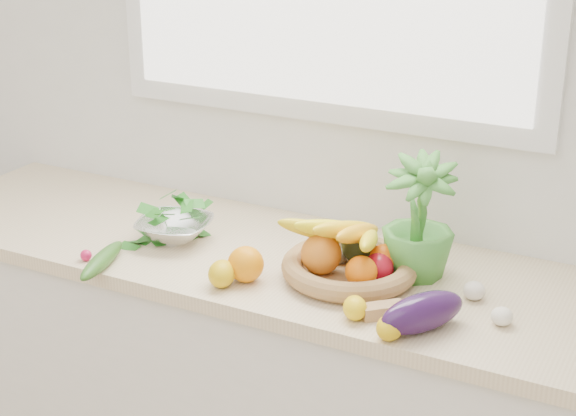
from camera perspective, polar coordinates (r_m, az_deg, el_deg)
The scene contains 18 objects.
back_wall at distance 2.48m, azimuth 2.41°, elevation 9.09°, with size 4.50×0.02×2.70m, color white.
counter_cabinet at distance 2.59m, azimuth -0.80°, elevation -12.52°, with size 2.20×0.58×0.86m, color silver.
countertop at distance 2.37m, azimuth -0.85°, elevation -3.47°, with size 2.24×0.62×0.04m, color beige.
orange_loose at distance 2.20m, azimuth -2.75°, elevation -3.65°, with size 0.09×0.09×0.09m, color orange.
lemon_a at distance 2.04m, azimuth 4.35°, elevation -6.46°, with size 0.06×0.07×0.06m, color yellow.
lemon_b at distance 1.96m, azimuth 6.60°, elevation -7.68°, with size 0.06×0.07×0.06m, color #E0AF0C.
lemon_c at distance 2.18m, azimuth -4.30°, elevation -4.26°, with size 0.07×0.08×0.07m, color gold.
apple at distance 2.21m, azimuth 5.85°, elevation -3.90°, with size 0.08×0.08×0.08m, color #A90D21.
ginger at distance 2.06m, azimuth 6.14°, elevation -6.60°, with size 0.10×0.04×0.03m, color tan.
garlic_a at distance 2.17m, azimuth 11.95°, elevation -5.25°, with size 0.05×0.05×0.05m, color silver.
garlic_b at distance 2.30m, azimuth 3.11°, elevation -3.14°, with size 0.06×0.06×0.05m, color silver.
garlic_c at distance 2.07m, azimuth 13.67°, elevation -6.82°, with size 0.05×0.05×0.04m, color silver.
eggplant at distance 2.00m, azimuth 8.69°, elevation -6.69°, with size 0.08×0.22×0.09m, color #29103A.
cucumber at distance 2.33m, azimuth -11.94°, elevation -3.33°, with size 0.04×0.24×0.04m, color #215218.
radish at distance 2.38m, azimuth -12.93°, elevation -3.00°, with size 0.03×0.03×0.03m, color #CB194D.
potted_herb at distance 2.21m, azimuth 8.44°, elevation -0.70°, with size 0.18×0.18×0.33m, color #428C33.
fruit_basket at distance 2.22m, azimuth 3.92°, elevation -3.31°, with size 0.45×0.45×0.18m.
colander_with_spinach at distance 2.44m, azimuth -7.36°, elevation -0.94°, with size 0.23×0.23×0.11m.
Camera 1 is at (1.02, 0.06, 1.88)m, focal length 55.00 mm.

